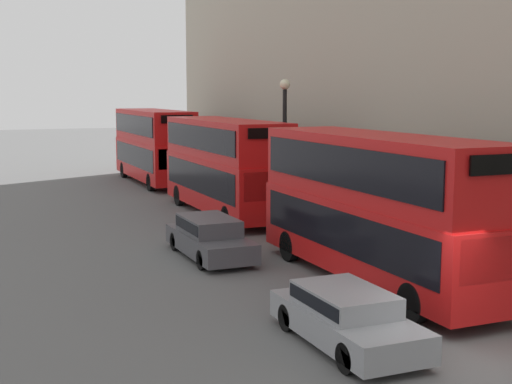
# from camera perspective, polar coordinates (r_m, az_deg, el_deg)

# --- Properties ---
(ground_plane) EXTENTS (200.00, 200.00, 0.00)m
(ground_plane) POSITION_cam_1_polar(r_m,az_deg,el_deg) (15.82, 16.36, -12.86)
(ground_plane) COLOR #5B5B5B
(bus_leading) EXTENTS (2.59, 10.15, 4.34)m
(bus_leading) POSITION_cam_1_polar(r_m,az_deg,el_deg) (20.84, 9.67, -0.82)
(bus_leading) COLOR red
(bus_leading) RESTS_ON ground
(bus_second_in_queue) EXTENTS (2.59, 10.06, 4.32)m
(bus_second_in_queue) POSITION_cam_1_polar(r_m,az_deg,el_deg) (32.17, -2.52, 2.36)
(bus_second_in_queue) COLOR red
(bus_second_in_queue) RESTS_ON ground
(bus_third_in_queue) EXTENTS (2.59, 10.16, 4.46)m
(bus_third_in_queue) POSITION_cam_1_polar(r_m,az_deg,el_deg) (44.03, -8.17, 3.90)
(bus_third_in_queue) COLOR red
(bus_third_in_queue) RESTS_ON ground
(car_dark_sedan) EXTENTS (1.78, 4.33, 1.26)m
(car_dark_sedan) POSITION_cam_1_polar(r_m,az_deg,el_deg) (16.02, 7.22, -9.77)
(car_dark_sedan) COLOR gray
(car_dark_sedan) RESTS_ON ground
(car_hatchback) EXTENTS (1.76, 4.70, 1.37)m
(car_hatchback) POSITION_cam_1_polar(r_m,az_deg,el_deg) (24.13, -3.74, -3.54)
(car_hatchback) COLOR #47474C
(car_hatchback) RESTS_ON ground
(street_lamp) EXTENTS (0.44, 0.44, 6.09)m
(street_lamp) POSITION_cam_1_polar(r_m,az_deg,el_deg) (30.74, 2.30, 4.72)
(street_lamp) COLOR black
(street_lamp) RESTS_ON ground
(pedestrian) EXTENTS (0.36, 0.36, 1.67)m
(pedestrian) POSITION_cam_1_polar(r_m,az_deg,el_deg) (44.69, -5.12, 1.83)
(pedestrian) COLOR maroon
(pedestrian) RESTS_ON ground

